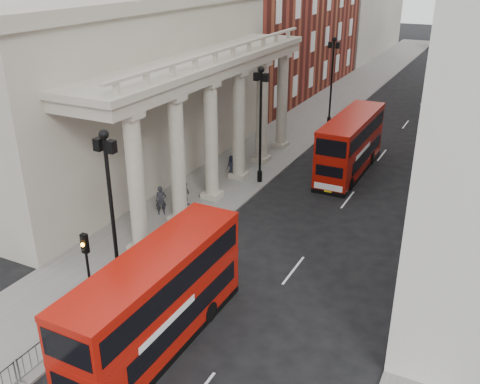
% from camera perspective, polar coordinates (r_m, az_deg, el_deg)
% --- Properties ---
extents(ground, '(260.00, 260.00, 0.00)m').
position_cam_1_polar(ground, '(24.41, -17.46, -15.75)').
color(ground, black).
rests_on(ground, ground).
extents(sidewalk_west, '(6.00, 140.00, 0.12)m').
position_cam_1_polar(sidewalk_west, '(48.52, 4.50, 5.63)').
color(sidewalk_west, slate).
rests_on(sidewalk_west, ground).
extents(sidewalk_east, '(3.00, 140.00, 0.12)m').
position_cam_1_polar(sidewalk_east, '(45.33, 24.14, 2.23)').
color(sidewalk_east, slate).
rests_on(sidewalk_east, ground).
extents(kerb, '(0.20, 140.00, 0.14)m').
position_cam_1_polar(kerb, '(47.55, 7.80, 5.11)').
color(kerb, slate).
rests_on(kerb, ground).
extents(portico_building, '(9.00, 28.00, 12.00)m').
position_cam_1_polar(portico_building, '(40.56, -12.02, 10.28)').
color(portico_building, '#9E9685').
rests_on(portico_building, ground).
extents(lamp_post_south, '(1.05, 0.44, 8.32)m').
position_cam_1_polar(lamp_post_south, '(24.65, -13.57, -1.36)').
color(lamp_post_south, black).
rests_on(lamp_post_south, sidewalk_west).
extents(lamp_post_mid, '(1.05, 0.44, 8.32)m').
position_cam_1_polar(lamp_post_mid, '(37.41, 2.21, 7.94)').
color(lamp_post_mid, black).
rests_on(lamp_post_mid, sidewalk_west).
extents(lamp_post_north, '(1.05, 0.44, 8.32)m').
position_cam_1_polar(lamp_post_north, '(52.00, 9.78, 12.12)').
color(lamp_post_north, black).
rests_on(lamp_post_north, sidewalk_west).
extents(traffic_light, '(0.28, 0.33, 4.30)m').
position_cam_1_polar(traffic_light, '(24.10, -16.03, -7.11)').
color(traffic_light, black).
rests_on(traffic_light, sidewalk_west).
extents(crowd_barriers, '(0.50, 18.75, 1.10)m').
position_cam_1_polar(crowd_barriers, '(25.46, -14.78, -11.67)').
color(crowd_barriers, gray).
rests_on(crowd_barriers, sidewalk_west).
extents(bus_near, '(2.47, 10.01, 4.32)m').
position_cam_1_polar(bus_near, '(22.58, -8.85, -11.22)').
color(bus_near, '#A51007').
rests_on(bus_near, ground).
extents(bus_far, '(2.48, 10.14, 4.38)m').
position_cam_1_polar(bus_far, '(41.16, 11.73, 5.12)').
color(bus_far, '#990F07').
rests_on(bus_far, ground).
extents(pedestrian_a, '(0.82, 0.76, 1.89)m').
position_cam_1_polar(pedestrian_a, '(33.97, -8.42, -0.91)').
color(pedestrian_a, '#222227').
rests_on(pedestrian_a, sidewalk_west).
extents(pedestrian_b, '(0.79, 0.64, 1.52)m').
position_cam_1_polar(pedestrian_b, '(35.31, -5.90, -0.12)').
color(pedestrian_b, black).
rests_on(pedestrian_b, sidewalk_west).
extents(pedestrian_c, '(0.89, 0.65, 1.67)m').
position_cam_1_polar(pedestrian_c, '(39.50, -0.86, 2.78)').
color(pedestrian_c, black).
rests_on(pedestrian_c, sidewalk_west).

